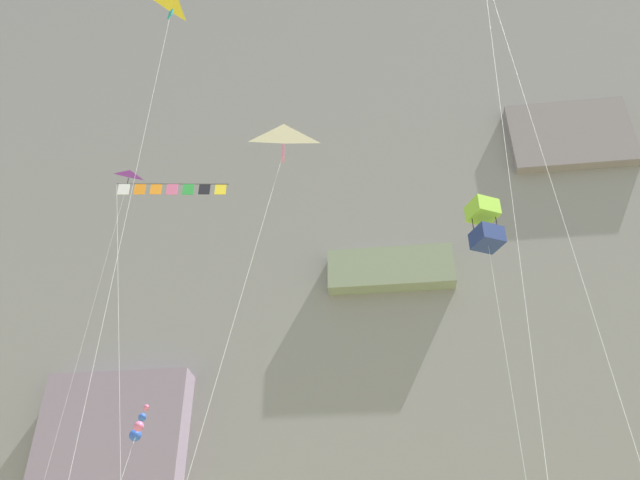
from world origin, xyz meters
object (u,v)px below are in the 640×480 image
at_px(kite_box_near_cliff, 485,225).
at_px(kite_delta_upper_mid, 282,144).
at_px(kite_banner_far_left, 170,197).
at_px(kite_delta_low_right, 127,184).
at_px(kite_windsock_high_center, 138,428).
at_px(kite_delta_mid_center, 174,15).

height_order(kite_box_near_cliff, kite_delta_upper_mid, kite_box_near_cliff).
relative_size(kite_box_near_cliff, kite_banner_far_left, 0.79).
relative_size(kite_delta_low_right, kite_windsock_high_center, 2.80).
bearing_deg(kite_banner_far_left, kite_delta_upper_mid, -51.67).
xyz_separation_m(kite_delta_mid_center, kite_delta_low_right, (-9.72, 17.41, 3.63)).
height_order(kite_delta_low_right, kite_windsock_high_center, kite_delta_low_right).
bearing_deg(kite_windsock_high_center, kite_delta_mid_center, -74.30).
xyz_separation_m(kite_delta_upper_mid, kite_banner_far_left, (-7.23, 9.15, 5.36)).
distance_m(kite_windsock_high_center, kite_box_near_cliff, 19.35).
distance_m(kite_box_near_cliff, kite_delta_upper_mid, 9.32).
relative_size(kite_windsock_high_center, kite_box_near_cliff, 0.70).
xyz_separation_m(kite_windsock_high_center, kite_delta_upper_mid, (9.62, -15.23, 4.00)).
bearing_deg(kite_banner_far_left, kite_delta_mid_center, -83.07).
bearing_deg(kite_delta_low_right, kite_delta_mid_center, -60.82).
relative_size(kite_delta_low_right, kite_banner_far_left, 1.55).
relative_size(kite_delta_low_right, kite_delta_upper_mid, 2.12).
bearing_deg(kite_delta_upper_mid, kite_delta_mid_center, 143.86).
bearing_deg(kite_windsock_high_center, kite_banner_far_left, -68.57).
relative_size(kite_delta_mid_center, kite_delta_low_right, 0.89).
bearing_deg(kite_box_near_cliff, kite_delta_low_right, 145.44).
bearing_deg(kite_delta_low_right, kite_box_near_cliff, -34.56).
bearing_deg(kite_delta_mid_center, kite_banner_far_left, 96.93).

